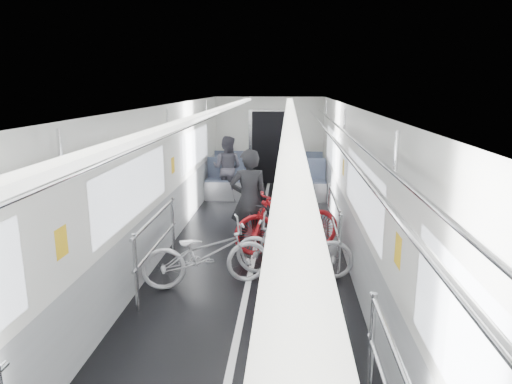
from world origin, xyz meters
TOP-DOWN VIEW (x-y plane):
  - car_shell at (0.00, 1.78)m, footprint 3.02×14.01m
  - bike_left_far at (-0.57, 0.11)m, footprint 1.86×1.11m
  - bike_right_mid at (0.63, 0.49)m, footprint 1.75×0.76m
  - bike_right_far at (0.54, 1.46)m, footprint 1.87×1.07m
  - bike_aisle at (0.42, 1.45)m, footprint 0.88×1.82m
  - person_standing at (-0.10, 1.55)m, footprint 0.69×0.52m
  - person_seated at (-0.92, 5.00)m, footprint 0.87×0.75m

SIDE VIEW (x-z plane):
  - bike_right_mid at x=0.63m, z-range 0.00..0.89m
  - bike_aisle at x=0.42m, z-range 0.00..0.91m
  - bike_left_far at x=-0.57m, z-range 0.00..0.92m
  - bike_right_far at x=0.54m, z-range 0.00..1.08m
  - person_seated at x=-0.92m, z-range 0.00..1.54m
  - person_standing at x=-0.10m, z-range 0.00..1.72m
  - car_shell at x=0.00m, z-range -0.08..2.33m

